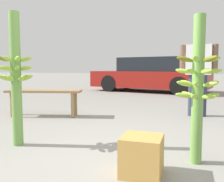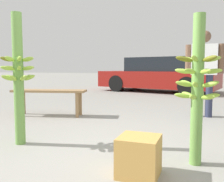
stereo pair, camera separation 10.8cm
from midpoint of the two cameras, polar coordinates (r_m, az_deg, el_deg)
The scene contains 7 objects.
ground_plane at distance 2.55m, azimuth -4.08°, elevation -14.92°, with size 80.00×80.00×0.00m, color gray.
banana_stalk_left at distance 3.02m, azimuth -19.65°, elevation 3.04°, with size 0.38×0.38×1.50m.
banana_stalk_center at distance 2.37m, azimuth 20.19°, elevation 0.95°, with size 0.41×0.41×1.36m.
vendor_person at distance 4.79m, azimuth 20.92°, elevation 5.22°, with size 0.66×0.21×1.54m.
market_bench at distance 4.73m, azimuth -13.54°, elevation -0.73°, with size 1.39×0.65×0.48m.
parked_car at distance 9.51m, azimuth 10.98°, elevation 3.56°, with size 4.55×2.57×1.27m.
produce_crate at distance 2.12m, azimuth 7.69°, elevation -14.53°, with size 0.33×0.33×0.33m.
Camera 2 is at (1.04, -2.17, 0.88)m, focal length 40.00 mm.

